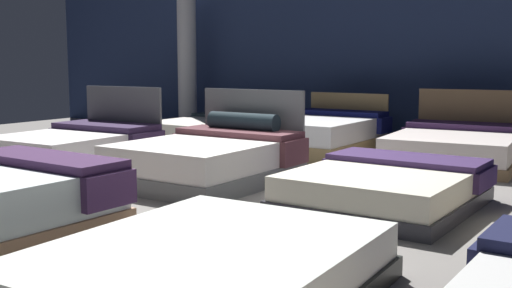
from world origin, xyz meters
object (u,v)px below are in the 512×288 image
at_px(bed_4, 77,147).
at_px(bed_10, 456,147).
at_px(bed_6, 386,187).
at_px(bed_8, 209,130).
at_px(support_pillar, 187,44).
at_px(bed_2, 205,274).
at_px(bed_9, 321,134).
at_px(bed_5, 210,159).

relative_size(bed_4, bed_10, 0.90).
relative_size(bed_6, bed_8, 0.99).
xyz_separation_m(bed_8, support_pillar, (-1.52, 1.33, 1.54)).
height_order(bed_2, bed_10, bed_10).
bearing_deg(bed_9, bed_4, -125.37).
height_order(bed_2, bed_4, bed_4).
height_order(bed_8, support_pillar, support_pillar).
distance_m(bed_2, bed_4, 5.27).
height_order(bed_9, support_pillar, support_pillar).
relative_size(bed_2, bed_6, 1.08).
distance_m(bed_4, bed_10, 5.19).
distance_m(bed_6, bed_8, 5.34).
relative_size(bed_6, bed_10, 0.89).
height_order(bed_2, bed_8, bed_8).
bearing_deg(bed_4, support_pillar, 108.31).
distance_m(bed_2, bed_8, 7.37).
xyz_separation_m(bed_5, support_pillar, (-3.70, 4.30, 1.47)).
relative_size(bed_6, bed_9, 0.91).
distance_m(bed_5, bed_6, 2.19).
bearing_deg(bed_6, bed_10, 94.21).
height_order(bed_5, support_pillar, support_pillar).
bearing_deg(bed_2, bed_9, 109.39).
bearing_deg(support_pillar, bed_9, -20.33).
distance_m(bed_5, support_pillar, 5.86).
xyz_separation_m(bed_4, support_pillar, (-1.50, 4.31, 1.50)).
bearing_deg(bed_6, bed_8, 147.54).
bearing_deg(bed_10, bed_4, -149.23).
bearing_deg(bed_6, bed_2, -87.98).
xyz_separation_m(bed_2, support_pillar, (-5.85, 7.29, 1.57)).
distance_m(bed_9, bed_10, 2.09).
xyz_separation_m(bed_2, bed_9, (-2.14, 5.92, 0.09)).
bearing_deg(bed_8, support_pillar, 140.86).
relative_size(bed_2, bed_5, 1.04).
xyz_separation_m(bed_2, bed_10, (-0.04, 5.87, 0.06)).
xyz_separation_m(bed_9, support_pillar, (-3.71, 1.38, 1.48)).
bearing_deg(bed_9, bed_10, 0.44).
xyz_separation_m(bed_6, bed_10, (-0.08, 2.99, 0.04)).
relative_size(bed_8, bed_9, 0.92).
height_order(bed_5, bed_8, bed_5).
height_order(bed_10, support_pillar, support_pillar).
bearing_deg(bed_9, support_pillar, 161.29).
bearing_deg(support_pillar, bed_10, -13.73).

